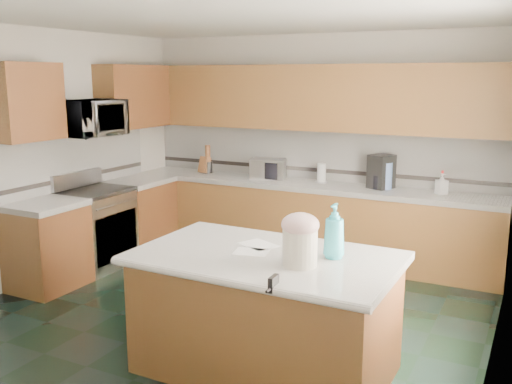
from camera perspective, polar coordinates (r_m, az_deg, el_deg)
The scene contains 52 objects.
floor at distance 5.49m, azimuth -3.13°, elevation -12.05°, with size 4.60×4.60×0.00m, color black.
ceiling at distance 5.06m, azimuth -3.48°, elevation 17.25°, with size 4.60×4.60×0.00m, color white.
wall_back at distance 7.18m, azimuth 6.12°, elevation 4.71°, with size 4.60×0.04×2.70m, color silver.
wall_front at distance 3.36m, azimuth -23.74°, elevation -4.03°, with size 4.60×0.04×2.70m, color silver.
wall_left at distance 6.57m, azimuth -21.07°, elevation 3.38°, with size 0.04×4.60×2.70m, color silver.
wall_right at distance 4.43m, azimuth 23.61°, elevation -0.44°, with size 0.04×4.60×2.70m, color silver.
back_base_cab at distance 7.06m, azimuth 5.02°, elevation -3.00°, with size 4.60×0.60×0.86m, color black.
back_countertop at distance 6.96m, azimuth 5.09°, elevation 0.67°, with size 4.60×0.64×0.06m, color white.
back_upper_cab at distance 6.96m, azimuth 5.67°, elevation 9.38°, with size 4.60×0.33×0.78m, color black.
back_backsplash at distance 7.16m, azimuth 6.01°, elevation 3.77°, with size 4.60×0.02×0.63m, color silver.
back_accent_band at distance 7.19m, azimuth 5.96°, elevation 2.22°, with size 4.60×0.01×0.05m, color black.
left_base_cab_rear at distance 7.45m, azimuth -11.53°, elevation -2.41°, with size 0.60×0.82×0.86m, color black.
left_counter_rear at distance 7.35m, azimuth -11.67°, elevation 1.07°, with size 0.64×0.82×0.06m, color white.
left_base_cab_front at distance 6.37m, azimuth -20.13°, elevation -5.28°, with size 0.60×0.72×0.86m, color black.
left_counter_front at distance 6.26m, azimuth -20.42°, elevation -1.24°, with size 0.64×0.72×0.06m, color white.
left_backsplash at distance 6.94m, azimuth -17.46°, elevation 3.05°, with size 0.02×2.30×0.63m, color silver.
left_accent_band at distance 6.97m, azimuth -17.33°, elevation 1.46°, with size 0.01×2.30×0.05m, color black.
left_upper_cab_rear at distance 7.43m, azimuth -12.17°, elevation 9.31°, with size 0.33×1.09×0.78m, color black.
left_upper_cab_front at distance 6.23m, azimuth -21.95°, elevation 8.37°, with size 0.33×0.72×0.78m, color black.
range_body at distance 6.87m, azimuth -15.63°, elevation -3.71°, with size 0.60×0.76×0.88m, color #B7B7BC.
range_oven_door at distance 6.69m, azimuth -13.77°, elevation -4.37°, with size 0.02×0.68×0.55m, color black.
range_cooktop at distance 6.76m, azimuth -15.84°, elevation 0.05°, with size 0.62×0.78×0.04m, color black.
range_handle at distance 6.58m, azimuth -13.73°, elevation -1.22°, with size 0.02×0.02×0.66m, color #B7B7BC.
range_backguard at distance 6.92m, azimuth -17.48°, elevation 1.22°, with size 0.06×0.76×0.18m, color #B7B7BC.
microwave at distance 6.66m, azimuth -16.23°, elevation 7.10°, with size 0.73×0.50×0.41m, color #B7B7BC.
island_base at distance 4.36m, azimuth 0.98°, elevation -12.36°, with size 1.80×1.03×0.86m, color black.
island_top at distance 4.19m, azimuth 1.00°, elevation -6.60°, with size 1.90×1.13×0.06m, color white.
island_bullnose at distance 3.72m, azimuth -2.87°, elevation -9.01°, with size 0.06×0.06×1.90m, color white.
treat_jar at distance 3.91m, azimuth 4.41°, elevation -5.59°, with size 0.24×0.24×0.25m, color silver.
treat_jar_lid at distance 3.86m, azimuth 4.45°, elevation -3.26°, with size 0.26×0.26×0.16m, color beige.
treat_jar_knob at distance 3.85m, azimuth 4.46°, elevation -2.49°, with size 0.03×0.03×0.09m, color tan.
treat_jar_knob_end_l at distance 3.87m, azimuth 3.87°, elevation -2.42°, with size 0.05×0.05×0.05m, color tan.
treat_jar_knob_end_r at distance 3.83m, azimuth 5.06°, elevation -2.56°, with size 0.05×0.05×0.05m, color tan.
soap_bottle_island at distance 4.08m, azimuth 7.84°, elevation -3.90°, with size 0.15×0.15×0.39m, color teal.
paper_sheet_a at distance 4.23m, azimuth -0.48°, elevation -6.00°, with size 0.25×0.19×0.00m, color white.
paper_sheet_b at distance 4.40m, azimuth 0.24°, elevation -5.28°, with size 0.28×0.21×0.00m, color white.
clamp_body at distance 3.58m, azimuth 1.77°, elevation -9.13°, with size 0.03×0.11×0.10m, color black.
clamp_handle at distance 3.54m, azimuth 1.31°, elevation -9.76°, with size 0.02×0.02×0.08m, color black.
knife_block at distance 7.65m, azimuth -5.18°, elevation 2.71°, with size 0.12×0.10×0.22m, color #472814.
utensil_crock at distance 7.66m, azimuth -4.83°, elevation 2.48°, with size 0.12×0.12×0.15m, color black.
utensil_bundle at distance 7.63m, azimuth -4.86°, elevation 3.87°, with size 0.07×0.07×0.22m, color #472814.
toaster_oven at distance 7.19m, azimuth 1.20°, elevation 2.31°, with size 0.42×0.29×0.25m, color #B7B7BC.
toaster_oven_door at distance 7.07m, azimuth 0.72°, elevation 2.15°, with size 0.38×0.01×0.21m, color black.
paper_towel at distance 6.97m, azimuth 6.57°, elevation 1.91°, with size 0.11×0.11×0.24m, color white.
paper_towel_base at distance 6.99m, azimuth 6.55°, elevation 1.00°, with size 0.16×0.16×0.01m, color #B7B7BC.
water_jug at distance 6.70m, azimuth 12.67°, elevation 1.61°, with size 0.19×0.19×0.31m, color #668ACE.
water_jug_neck at distance 6.67m, azimuth 12.74°, elevation 3.10°, with size 0.09×0.09×0.04m, color #668ACE.
coffee_maker at distance 6.72m, azimuth 12.42°, elevation 2.01°, with size 0.23×0.25×0.39m, color black.
coffee_carafe at distance 6.68m, azimuth 12.25°, elevation 0.97°, with size 0.16×0.16×0.16m, color black.
soap_bottle_back at distance 6.57m, azimuth 18.09°, elevation 0.79°, with size 0.10×0.11×0.23m, color white.
soap_back_cap at distance 6.55m, azimuth 18.16°, elevation 1.91°, with size 0.02×0.02×0.03m, color red.
window_light_proxy at distance 4.21m, azimuth 23.19°, elevation 1.09°, with size 0.02×1.40×1.10m, color white.
Camera 1 is at (2.55, -4.34, 2.19)m, focal length 40.00 mm.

